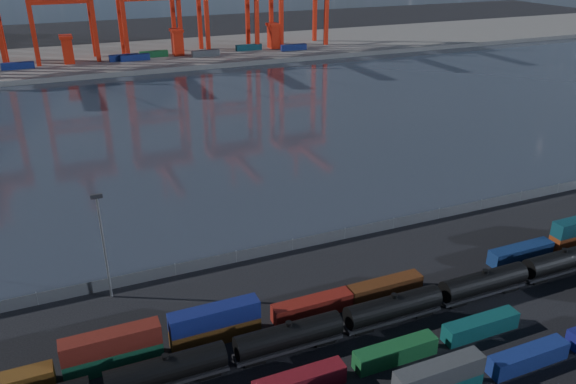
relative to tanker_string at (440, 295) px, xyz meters
name	(u,v)px	position (x,y,z in m)	size (l,w,h in m)	color
ground	(380,352)	(-12.61, -4.76, -2.24)	(700.00, 700.00, 0.00)	black
harbor_water	(185,125)	(-12.61, 100.24, -2.24)	(700.00, 700.00, 0.00)	#272E39
far_quay	(128,57)	(-12.61, 205.24, -1.24)	(700.00, 70.00, 2.00)	#514F4C
container_row_mid	(526,310)	(9.44, -6.83, -0.63)	(140.14, 2.27, 4.83)	#464A4C
container_row_north	(276,312)	(-22.62, 5.72, -0.23)	(141.88, 2.41, 5.13)	#101351
tanker_string	(440,295)	(0.00, 0.00, 0.00)	(123.05, 3.13, 4.47)	black
waterfront_fence	(293,245)	(-12.61, 23.24, -1.24)	(160.12, 0.12, 2.20)	#595B5E
yard_light_mast	(103,241)	(-42.61, 21.24, 7.05)	(1.60, 0.40, 16.60)	slate
quay_containers	(106,59)	(-23.61, 190.70, 1.06)	(172.58, 10.99, 2.60)	navy
straddle_carriers	(124,45)	(-15.11, 195.24, 5.58)	(140.00, 7.00, 11.10)	red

